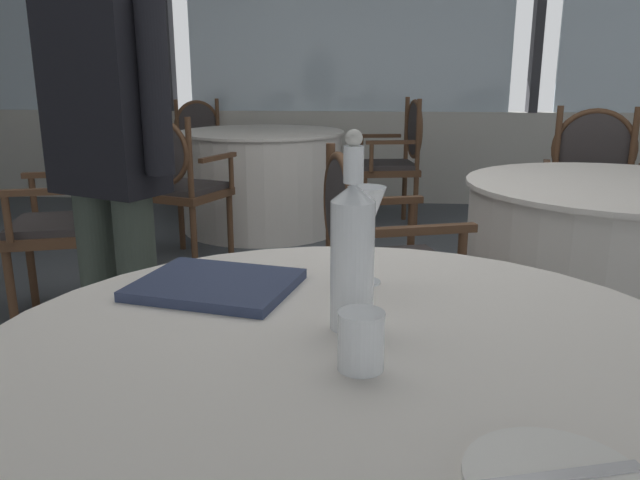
# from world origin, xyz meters

# --- Properties ---
(ground_plane) EXTENTS (13.84, 13.84, 0.00)m
(ground_plane) POSITION_xyz_m (0.00, 0.00, 0.00)
(ground_plane) COLOR #4C5156
(window_wall_far) EXTENTS (10.65, 0.14, 2.88)m
(window_wall_far) POSITION_xyz_m (-0.00, 3.53, 1.15)
(window_wall_far) COLOR beige
(window_wall_far) RESTS_ON ground_plane
(butter_knife) EXTENTS (0.20, 0.07, 0.00)m
(butter_knife) POSITION_xyz_m (0.45, -1.79, 0.78)
(butter_knife) COLOR silver
(butter_knife) RESTS_ON foreground_table
(water_bottle) EXTENTS (0.07, 0.07, 0.34)m
(water_bottle) POSITION_xyz_m (0.22, -1.38, 0.90)
(water_bottle) COLOR white
(water_bottle) RESTS_ON foreground_table
(wine_glass) EXTENTS (0.08, 0.08, 0.20)m
(wine_glass) POSITION_xyz_m (0.24, -1.15, 0.91)
(wine_glass) COLOR white
(wine_glass) RESTS_ON foreground_table
(water_tumbler) EXTENTS (0.07, 0.07, 0.09)m
(water_tumbler) POSITION_xyz_m (0.24, -1.54, 0.81)
(water_tumbler) COLOR white
(water_tumbler) RESTS_ON foreground_table
(menu_book) EXTENTS (0.35, 0.31, 0.02)m
(menu_book) POSITION_xyz_m (-0.06, -1.21, 0.78)
(menu_book) COLOR #2D3856
(menu_book) RESTS_ON foreground_table
(dining_chair_0_2) EXTENTS (0.57, 0.62, 0.95)m
(dining_chair_0_2) POSITION_xyz_m (-1.17, 0.45, 0.56)
(dining_chair_0_2) COLOR brown
(dining_chair_0_2) RESTS_ON ground_plane
(background_table_1) EXTENTS (1.22, 1.22, 0.77)m
(background_table_1) POSITION_xyz_m (1.24, 0.17, 0.38)
(background_table_1) COLOR white
(background_table_1) RESTS_ON ground_plane
(dining_chair_1_1) EXTENTS (0.61, 0.55, 1.01)m
(dining_chair_1_1) POSITION_xyz_m (1.48, 1.18, 0.59)
(dining_chair_1_1) COLOR brown
(dining_chair_1_1) RESTS_ON ground_plane
(dining_chair_1_2) EXTENTS (0.57, 0.62, 0.93)m
(dining_chair_1_2) POSITION_xyz_m (0.25, -0.13, 0.55)
(dining_chair_1_2) COLOR brown
(dining_chair_1_2) RESTS_ON ground_plane
(background_table_3) EXTENTS (1.27, 1.27, 0.77)m
(background_table_3) POSITION_xyz_m (-0.61, 2.38, 0.38)
(background_table_3) COLOR white
(background_table_3) RESTS_ON ground_plane
(dining_chair_3_0) EXTENTS (0.54, 0.59, 1.01)m
(dining_chair_3_0) POSITION_xyz_m (0.45, 2.56, 0.59)
(dining_chair_3_0) COLOR brown
(dining_chair_3_0) RESTS_ON ground_plane
(dining_chair_3_1) EXTENTS (0.66, 0.65, 0.97)m
(dining_chair_3_1) POSITION_xyz_m (-1.29, 3.20, 0.56)
(dining_chair_3_1) COLOR brown
(dining_chair_3_1) RESTS_ON ground_plane
(dining_chair_3_2) EXTENTS (0.63, 0.59, 0.95)m
(dining_chair_3_2) POSITION_xyz_m (-0.98, 1.38, 0.56)
(dining_chair_3_2) COLOR brown
(dining_chair_3_2) RESTS_ON ground_plane
(diner_person_0) EXTENTS (0.49, 0.33, 1.66)m
(diner_person_0) POSITION_xyz_m (-0.60, -0.44, 0.95)
(diner_person_0) COLOR #424C42
(diner_person_0) RESTS_ON ground_plane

